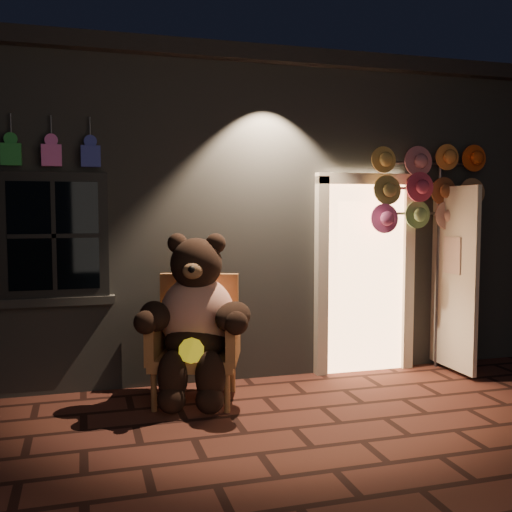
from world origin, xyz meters
name	(u,v)px	position (x,y,z in m)	size (l,w,h in m)	color
ground	(294,428)	(0.00, 0.00, 0.00)	(60.00, 60.00, 0.00)	#4F251E
shop_building	(201,214)	(0.00, 3.99, 1.74)	(7.30, 5.95, 3.51)	slate
wicker_armchair	(196,338)	(-0.62, 1.01, 0.58)	(0.98, 0.93, 1.17)	#A56B40
teddy_bear	(196,319)	(-0.65, 0.86, 0.79)	(1.08, 1.00, 1.56)	red
hat_rack	(428,188)	(2.01, 1.28, 2.03)	(1.42, 0.22, 2.51)	#59595E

